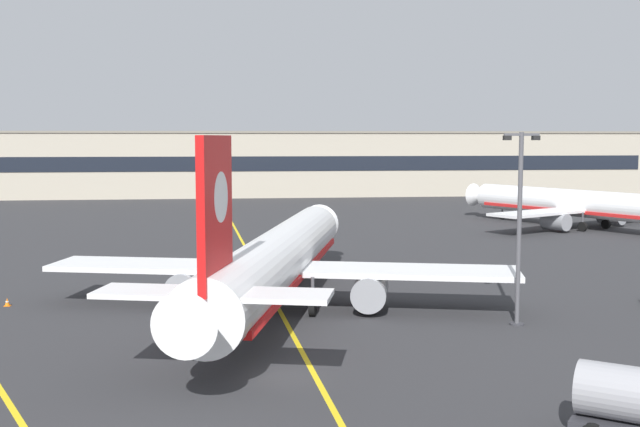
% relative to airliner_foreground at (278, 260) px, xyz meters
% --- Properties ---
extents(ground_plane, '(400.00, 400.00, 0.00)m').
position_rel_airliner_foreground_xyz_m(ground_plane, '(-0.89, -14.82, -3.37)').
color(ground_plane, '#2D2D30').
extents(taxiway_centreline, '(10.97, 179.70, 0.01)m').
position_rel_airliner_foreground_xyz_m(taxiway_centreline, '(-0.89, 15.18, -3.37)').
color(taxiway_centreline, yellow).
rests_on(taxiway_centreline, ground).
extents(airliner_foreground, '(32.21, 40.94, 11.65)m').
position_rel_airliner_foreground_xyz_m(airliner_foreground, '(0.00, 0.00, 0.00)').
color(airliner_foreground, white).
rests_on(airliner_foreground, ground).
extents(airliner_background, '(27.81, 34.68, 10.65)m').
position_rel_airliner_foreground_xyz_m(airliner_background, '(41.18, 41.56, -0.29)').
color(airliner_background, white).
rests_on(airliner_background, ground).
extents(apron_lamp_post, '(2.24, 0.90, 11.87)m').
position_rel_airliner_foreground_xyz_m(apron_lamp_post, '(14.41, -6.08, 2.87)').
color(apron_lamp_post, '#515156').
rests_on(apron_lamp_post, ground).
extents(safety_cone_by_nose_gear, '(0.44, 0.44, 0.55)m').
position_rel_airliner_foreground_xyz_m(safety_cone_by_nose_gear, '(1.70, 16.24, -3.11)').
color(safety_cone_by_nose_gear, orange).
rests_on(safety_cone_by_nose_gear, ground).
extents(safety_cone_by_port_wing, '(0.44, 0.44, 0.55)m').
position_rel_airliner_foreground_xyz_m(safety_cone_by_port_wing, '(-18.51, 3.00, -3.11)').
color(safety_cone_by_port_wing, orange).
rests_on(safety_cone_by_port_wing, ground).
extents(terminal_building, '(169.97, 12.40, 12.80)m').
position_rel_airliner_foreground_xyz_m(terminal_building, '(-3.18, 101.73, 3.04)').
color(terminal_building, '#B2A893').
rests_on(terminal_building, ground).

